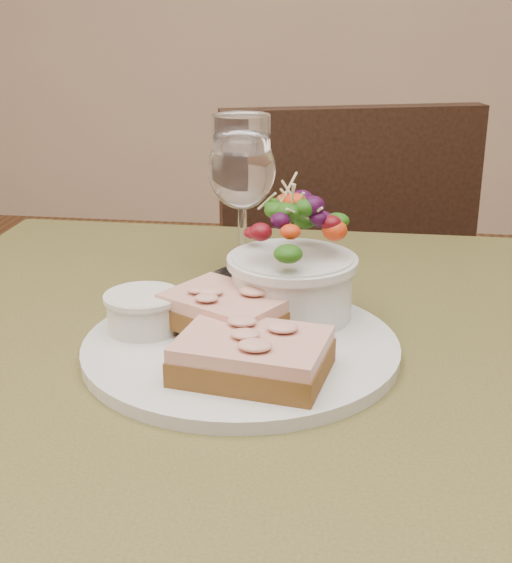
# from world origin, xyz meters

# --- Properties ---
(cafe_table) EXTENTS (0.80, 0.80, 0.75)m
(cafe_table) POSITION_xyz_m (0.00, 0.00, 0.65)
(cafe_table) COLOR #413C1B
(cafe_table) RESTS_ON ground
(chair_far) EXTENTS (0.53, 0.53, 0.90)m
(chair_far) POSITION_xyz_m (0.02, 0.73, 0.29)
(chair_far) COLOR black
(chair_far) RESTS_ON ground
(dinner_plate) EXTENTS (0.29, 0.29, 0.01)m
(dinner_plate) POSITION_xyz_m (-0.01, -0.01, 0.76)
(dinner_plate) COLOR silver
(dinner_plate) RESTS_ON cafe_table
(sandwich_front) EXTENTS (0.14, 0.11, 0.03)m
(sandwich_front) POSITION_xyz_m (0.01, -0.08, 0.78)
(sandwich_front) COLOR #513315
(sandwich_front) RESTS_ON dinner_plate
(sandwich_back) EXTENTS (0.13, 0.12, 0.03)m
(sandwich_back) POSITION_xyz_m (-0.03, 0.00, 0.79)
(sandwich_back) COLOR #513315
(sandwich_back) RESTS_ON dinner_plate
(ramekin) EXTENTS (0.07, 0.07, 0.04)m
(ramekin) POSITION_xyz_m (-0.11, 0.00, 0.78)
(ramekin) COLOR silver
(ramekin) RESTS_ON dinner_plate
(salad_bowl) EXTENTS (0.12, 0.12, 0.13)m
(salad_bowl) POSITION_xyz_m (0.03, 0.06, 0.82)
(salad_bowl) COLOR silver
(salad_bowl) RESTS_ON dinner_plate
(garnish) EXTENTS (0.05, 0.04, 0.02)m
(garnish) POSITION_xyz_m (-0.07, 0.06, 0.77)
(garnish) COLOR #113509
(garnish) RESTS_ON dinner_plate
(wine_glass) EXTENTS (0.08, 0.08, 0.18)m
(wine_glass) POSITION_xyz_m (-0.04, 0.19, 0.87)
(wine_glass) COLOR white
(wine_glass) RESTS_ON cafe_table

